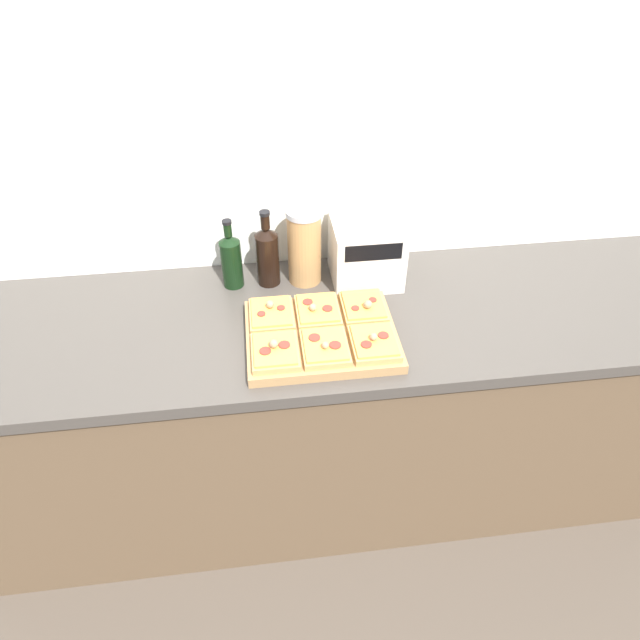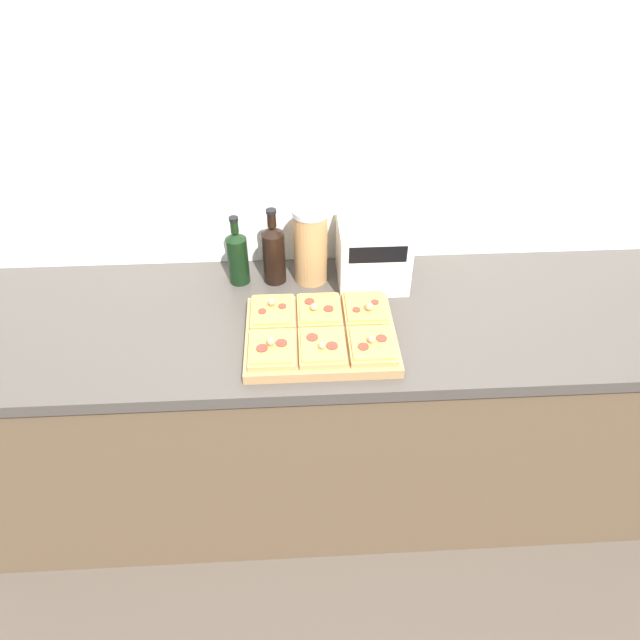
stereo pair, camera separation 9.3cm
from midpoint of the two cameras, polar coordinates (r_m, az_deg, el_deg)
ground_plane at (r=2.31m, az=1.10°, el=-22.43°), size 12.00×12.00×0.00m
wall_back at (r=1.91m, az=-1.35°, el=15.40°), size 6.00×0.06×2.50m
kitchen_counter at (r=2.11m, az=0.03°, el=-8.99°), size 2.63×0.67×0.90m
cutting_board at (r=1.70m, az=-1.45°, el=-1.61°), size 0.44×0.35×0.03m
pizza_slice_back_left at (r=1.74m, az=-6.42°, el=0.56°), size 0.13×0.16×0.05m
pizza_slice_back_center at (r=1.74m, az=-1.77°, el=0.93°), size 0.13×0.16×0.05m
pizza_slice_back_right at (r=1.76m, az=2.87°, el=1.29°), size 0.13×0.16×0.05m
pizza_slice_front_left at (r=1.61m, az=-6.19°, el=-3.15°), size 0.13×0.16×0.05m
pizza_slice_front_center at (r=1.62m, az=-1.15°, el=-2.75°), size 0.13×0.16×0.05m
pizza_slice_front_right at (r=1.63m, az=3.81°, el=-2.32°), size 0.13×0.16×0.05m
olive_oil_bottle at (r=1.90m, az=-10.28°, el=5.95°), size 0.07×0.07×0.24m
wine_bottle at (r=1.89m, az=-6.70°, el=6.50°), size 0.08×0.08×0.27m
grain_jar_tall at (r=1.88m, az=-3.01°, el=7.39°), size 0.11×0.11×0.27m
toaster_oven at (r=1.90m, az=3.23°, el=6.87°), size 0.25×0.22×0.21m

